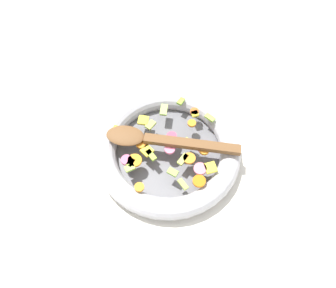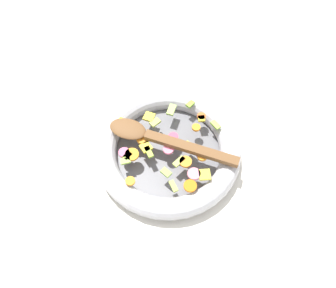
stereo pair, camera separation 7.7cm
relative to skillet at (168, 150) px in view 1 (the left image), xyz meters
The scene contains 4 objects.
ground_plane 0.02m from the skillet, ahead, with size 4.00×4.00×0.00m, color silver.
skillet is the anchor object (origin of this frame).
chopped_vegetables 0.03m from the skillet, 66.48° to the right, with size 0.26×0.27×0.01m.
wooden_spoon 0.05m from the skillet, behind, with size 0.31×0.06×0.01m.
Camera 1 is at (0.06, -0.39, 0.71)m, focal length 35.00 mm.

